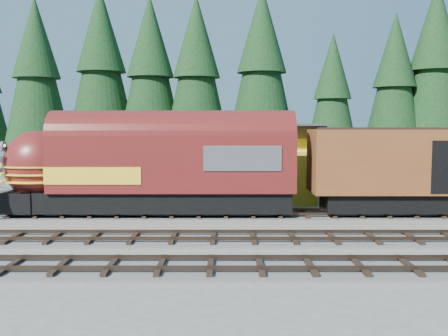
{
  "coord_description": "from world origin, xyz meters",
  "views": [
    {
      "loc": [
        -0.1,
        -24.17,
        5.23
      ],
      "look_at": [
        -0.11,
        4.0,
        2.76
      ],
      "focal_mm": 40.0,
      "sensor_mm": 36.0,
      "label": 1
    }
  ],
  "objects_px": {
    "locomotive": "(143,170)",
    "caboose": "(97,154)",
    "depot": "(226,157)",
    "pickup_truck_b": "(31,190)",
    "pickup_truck_a": "(86,193)",
    "boxcar": "(440,168)"
  },
  "relations": [
    {
      "from": "caboose",
      "to": "pickup_truck_b",
      "type": "distance_m",
      "value": 9.91
    },
    {
      "from": "pickup_truck_a",
      "to": "locomotive",
      "type": "bearing_deg",
      "value": -118.49
    },
    {
      "from": "depot",
      "to": "pickup_truck_a",
      "type": "relative_size",
      "value": 1.97
    },
    {
      "from": "locomotive",
      "to": "caboose",
      "type": "relative_size",
      "value": 1.56
    },
    {
      "from": "depot",
      "to": "locomotive",
      "type": "xyz_separation_m",
      "value": [
        -4.74,
        -6.5,
        -0.31
      ]
    },
    {
      "from": "depot",
      "to": "pickup_truck_b",
      "type": "height_order",
      "value": "depot"
    },
    {
      "from": "locomotive",
      "to": "caboose",
      "type": "height_order",
      "value": "caboose"
    },
    {
      "from": "depot",
      "to": "locomotive",
      "type": "relative_size",
      "value": 0.76
    },
    {
      "from": "locomotive",
      "to": "boxcar",
      "type": "bearing_deg",
      "value": 0.0
    },
    {
      "from": "depot",
      "to": "pickup_truck_b",
      "type": "xyz_separation_m",
      "value": [
        -12.85,
        -2.04,
        -2.07
      ]
    },
    {
      "from": "boxcar",
      "to": "caboose",
      "type": "distance_m",
      "value": 26.98
    },
    {
      "from": "locomotive",
      "to": "pickup_truck_b",
      "type": "height_order",
      "value": "locomotive"
    },
    {
      "from": "depot",
      "to": "caboose",
      "type": "bearing_deg",
      "value": 145.46
    },
    {
      "from": "boxcar",
      "to": "caboose",
      "type": "xyz_separation_m",
      "value": [
        -23.06,
        14.0,
        -0.01
      ]
    },
    {
      "from": "caboose",
      "to": "pickup_truck_a",
      "type": "bearing_deg",
      "value": -79.37
    },
    {
      "from": "locomotive",
      "to": "pickup_truck_a",
      "type": "relative_size",
      "value": 2.58
    },
    {
      "from": "boxcar",
      "to": "pickup_truck_b",
      "type": "bearing_deg",
      "value": 169.89
    },
    {
      "from": "locomotive",
      "to": "pickup_truck_b",
      "type": "xyz_separation_m",
      "value": [
        -8.11,
        4.46,
        -1.75
      ]
    },
    {
      "from": "depot",
      "to": "pickup_truck_b",
      "type": "relative_size",
      "value": 2.07
    },
    {
      "from": "locomotive",
      "to": "caboose",
      "type": "bearing_deg",
      "value": 113.73
    },
    {
      "from": "depot",
      "to": "pickup_truck_a",
      "type": "height_order",
      "value": "depot"
    },
    {
      "from": "locomotive",
      "to": "pickup_truck_a",
      "type": "distance_m",
      "value": 5.56
    }
  ]
}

